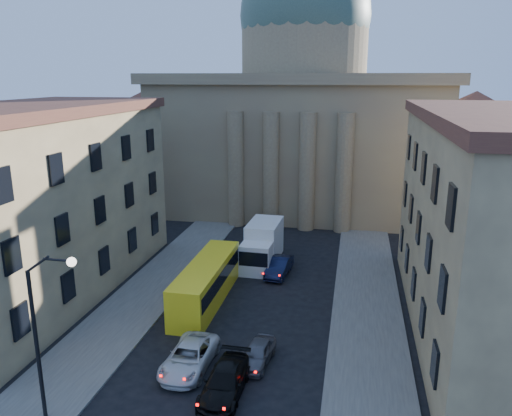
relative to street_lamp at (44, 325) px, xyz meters
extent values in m
cube|color=#53504C|center=(-1.53, 10.00, -5.21)|extent=(5.00, 60.00, 0.15)
cube|color=#53504C|center=(15.47, 10.00, -5.21)|extent=(5.00, 60.00, 0.15)
cube|color=#78614A|center=(6.97, 48.00, 2.71)|extent=(34.00, 26.00, 16.00)
cube|color=#78614A|center=(6.97, 48.00, 11.11)|extent=(35.50, 27.50, 1.20)
cylinder|color=#78614A|center=(6.97, 48.00, 14.71)|extent=(16.00, 16.00, 8.00)
sphere|color=#486152|center=(6.97, 48.00, 18.71)|extent=(16.40, 16.40, 16.40)
cube|color=#78614A|center=(-14.03, 46.00, 0.21)|extent=(13.00, 13.00, 11.00)
cone|color=#582E26|center=(-14.03, 46.00, 7.71)|extent=(26.02, 26.02, 4.00)
cube|color=#78614A|center=(27.97, 46.00, 0.21)|extent=(13.00, 13.00, 11.00)
cone|color=#582E26|center=(27.97, 46.00, 7.71)|extent=(26.02, 26.02, 4.00)
cylinder|color=#78614A|center=(0.97, 34.80, 1.21)|extent=(1.80, 1.80, 13.00)
cylinder|color=#78614A|center=(4.97, 34.80, 1.21)|extent=(1.80, 1.80, 13.00)
cylinder|color=#78614A|center=(8.97, 34.80, 1.21)|extent=(1.80, 1.80, 13.00)
cylinder|color=#78614A|center=(12.97, 34.80, 1.21)|extent=(1.80, 1.80, 13.00)
cube|color=tan|center=(-10.03, 14.00, 1.71)|extent=(11.00, 26.00, 14.00)
cube|color=#582E26|center=(-10.03, 14.00, 9.01)|extent=(11.60, 26.60, 0.80)
cube|color=tan|center=(23.97, 14.00, 1.71)|extent=(11.00, 26.00, 14.00)
cylinder|color=black|center=(-0.53, 0.00, -1.29)|extent=(0.20, 0.20, 8.00)
cylinder|color=black|center=(0.02, 0.00, 3.06)|extent=(1.30, 0.12, 0.96)
cylinder|color=black|center=(1.02, 0.00, 3.36)|extent=(1.30, 0.12, 0.12)
sphere|color=white|center=(1.77, 0.00, 3.31)|extent=(0.44, 0.44, 0.44)
imported|color=silver|center=(5.09, 5.76, -4.55)|extent=(2.57, 5.34, 1.47)
imported|color=black|center=(7.77, 3.80, -4.54)|extent=(2.16, 5.15, 1.48)
imported|color=#55545A|center=(8.90, 7.07, -4.63)|extent=(1.96, 4.01, 1.32)
imported|color=black|center=(8.08, 20.95, -4.53)|extent=(2.02, 4.73, 1.52)
cube|color=yellow|center=(3.47, 14.67, -3.74)|extent=(2.51, 10.96, 3.09)
cube|color=black|center=(3.47, 14.67, -3.24)|extent=(2.57, 10.36, 1.10)
cylinder|color=black|center=(2.46, 10.69, -4.79)|extent=(0.30, 1.00, 1.00)
cylinder|color=black|center=(4.46, 10.69, -4.79)|extent=(0.30, 1.00, 1.00)
cylinder|color=black|center=(2.48, 18.66, -4.79)|extent=(0.30, 1.00, 1.00)
cylinder|color=black|center=(4.47, 18.65, -4.79)|extent=(0.30, 1.00, 1.00)
cube|color=silver|center=(6.10, 21.09, -3.92)|extent=(2.72, 2.83, 2.74)
cube|color=black|center=(6.05, 19.78, -3.57)|extent=(2.51, 0.23, 1.25)
cube|color=silver|center=(6.20, 24.17, -3.29)|extent=(2.90, 4.88, 3.54)
cylinder|color=black|center=(4.94, 20.67, -4.77)|extent=(0.36, 1.04, 1.03)
cylinder|color=black|center=(7.22, 20.59, -4.77)|extent=(0.36, 1.04, 1.03)
cylinder|color=black|center=(5.10, 25.23, -4.77)|extent=(0.36, 1.04, 1.03)
cylinder|color=black|center=(7.38, 25.15, -4.77)|extent=(0.36, 1.04, 1.03)
camera|label=1|loc=(14.02, -18.99, 11.39)|focal=35.00mm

